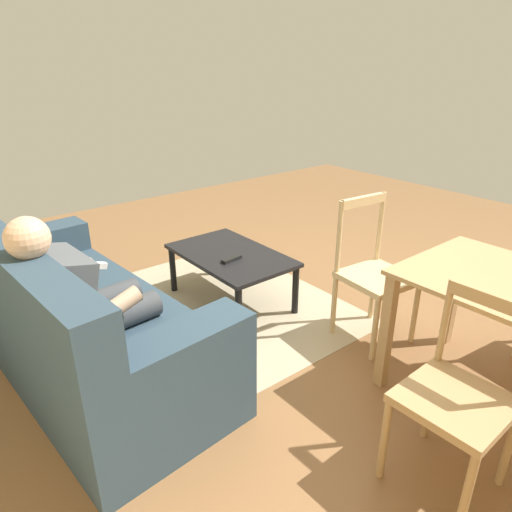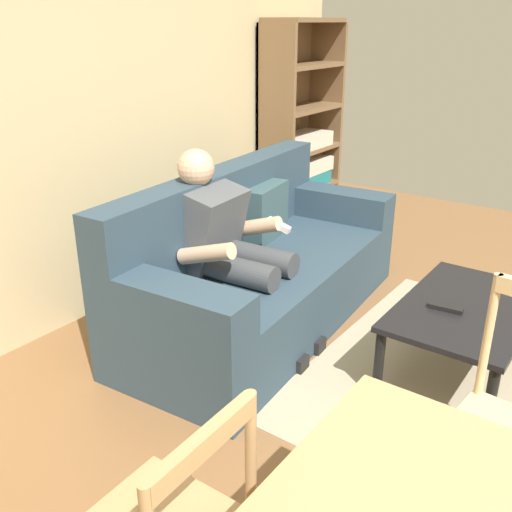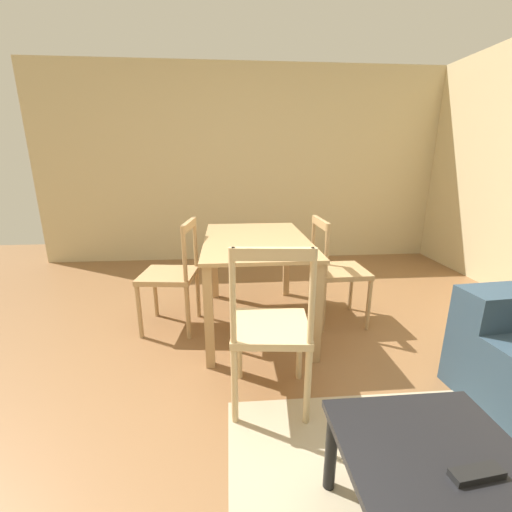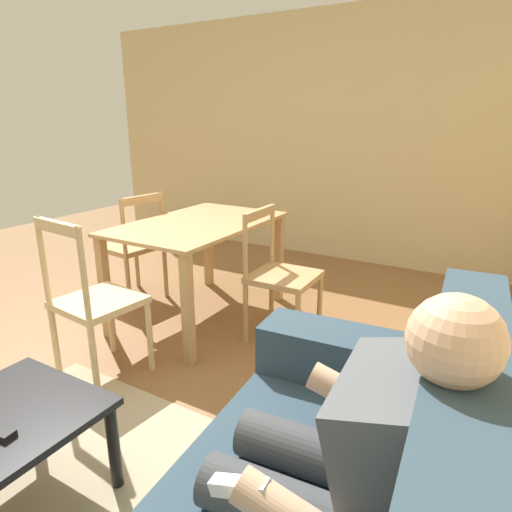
{
  "view_description": "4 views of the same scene",
  "coord_description": "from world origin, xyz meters",
  "px_view_note": "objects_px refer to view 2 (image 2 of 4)",
  "views": [
    {
      "loc": [
        -1.72,
        2.32,
        1.78
      ],
      "look_at": [
        -0.13,
        1.03,
        0.9
      ],
      "focal_mm": 32.02,
      "sensor_mm": 36.0,
      "label": 1
    },
    {
      "loc": [
        -1.84,
        -0.2,
        1.77
      ],
      "look_at": [
        -0.13,
        1.03,
        0.9
      ],
      "focal_mm": 39.92,
      "sensor_mm": 36.0,
      "label": 2
    },
    {
      "loc": [
        1.55,
        -0.23,
        1.36
      ],
      "look_at": [
        -1.06,
        -0.01,
        0.6
      ],
      "focal_mm": 23.54,
      "sensor_mm": 36.0,
      "label": 3
    },
    {
      "loc": [
        1.47,
        1.97,
        1.47
      ],
      "look_at": [
        -0.13,
        1.03,
        0.9
      ],
      "focal_mm": 31.32,
      "sensor_mm": 36.0,
      "label": 4
    }
  ],
  "objects_px": {
    "coffee_table": "(466,314)",
    "bookshelf": "(299,153)",
    "couch": "(258,269)",
    "person_lounging": "(231,246)",
    "tv_remote": "(446,308)"
  },
  "relations": [
    {
      "from": "couch",
      "to": "bookshelf",
      "type": "bearing_deg",
      "value": 23.84
    },
    {
      "from": "tv_remote",
      "to": "bookshelf",
      "type": "distance_m",
      "value": 2.54
    },
    {
      "from": "couch",
      "to": "coffee_table",
      "type": "xyz_separation_m",
      "value": [
        0.11,
        -1.25,
        0.03
      ]
    },
    {
      "from": "person_lounging",
      "to": "coffee_table",
      "type": "bearing_deg",
      "value": -72.25
    },
    {
      "from": "couch",
      "to": "tv_remote",
      "type": "height_order",
      "value": "couch"
    },
    {
      "from": "coffee_table",
      "to": "bookshelf",
      "type": "distance_m",
      "value": 2.53
    },
    {
      "from": "coffee_table",
      "to": "bookshelf",
      "type": "height_order",
      "value": "bookshelf"
    },
    {
      "from": "tv_remote",
      "to": "bookshelf",
      "type": "height_order",
      "value": "bookshelf"
    },
    {
      "from": "coffee_table",
      "to": "tv_remote",
      "type": "xyz_separation_m",
      "value": [
        -0.12,
        0.08,
        0.06
      ]
    },
    {
      "from": "couch",
      "to": "bookshelf",
      "type": "height_order",
      "value": "bookshelf"
    },
    {
      "from": "coffee_table",
      "to": "bookshelf",
      "type": "relative_size",
      "value": 0.55
    },
    {
      "from": "couch",
      "to": "coffee_table",
      "type": "bearing_deg",
      "value": -84.95
    },
    {
      "from": "person_lounging",
      "to": "tv_remote",
      "type": "relative_size",
      "value": 6.59
    },
    {
      "from": "couch",
      "to": "coffee_table",
      "type": "distance_m",
      "value": 1.26
    },
    {
      "from": "couch",
      "to": "coffee_table",
      "type": "height_order",
      "value": "couch"
    }
  ]
}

